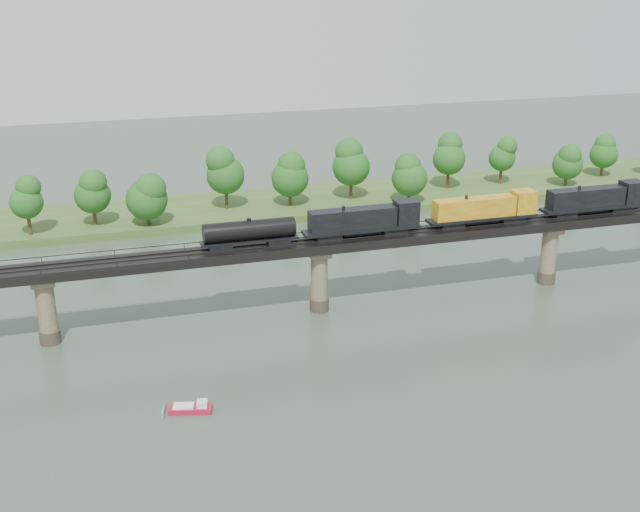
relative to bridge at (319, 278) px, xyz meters
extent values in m
plane|color=#334133|center=(0.00, -30.00, -5.46)|extent=(400.00, 400.00, 0.00)
cube|color=#385421|center=(0.00, 55.00, -4.66)|extent=(300.00, 24.00, 1.60)
cylinder|color=#473A2D|center=(-40.00, 0.00, -4.46)|extent=(3.00, 3.00, 2.00)
cylinder|color=#826F55|center=(-40.00, 0.00, 0.04)|extent=(2.60, 2.60, 9.00)
cube|color=#826F55|center=(-40.00, 0.00, 4.04)|extent=(3.20, 3.20, 1.00)
cylinder|color=#473A2D|center=(0.00, 0.00, -4.46)|extent=(3.00, 3.00, 2.00)
cylinder|color=#826F55|center=(0.00, 0.00, 0.04)|extent=(2.60, 2.60, 9.00)
cube|color=#826F55|center=(0.00, 0.00, 4.04)|extent=(3.20, 3.20, 1.00)
cylinder|color=#473A2D|center=(40.00, 0.00, -4.46)|extent=(3.00, 3.00, 2.00)
cylinder|color=#826F55|center=(40.00, 0.00, 0.04)|extent=(2.60, 2.60, 9.00)
cube|color=#826F55|center=(40.00, 0.00, 4.04)|extent=(3.20, 3.20, 1.00)
cube|color=black|center=(0.00, 0.00, 5.29)|extent=(220.00, 5.00, 1.50)
cube|color=black|center=(0.00, -0.75, 6.12)|extent=(220.00, 0.12, 0.16)
cube|color=black|center=(0.00, 0.75, 6.12)|extent=(220.00, 0.12, 0.16)
cube|color=black|center=(0.00, -2.40, 6.74)|extent=(220.00, 0.10, 0.10)
cube|color=black|center=(0.00, 2.40, 6.74)|extent=(220.00, 0.10, 0.10)
cube|color=black|center=(0.00, -2.40, 6.39)|extent=(0.08, 0.08, 0.70)
cube|color=black|center=(0.00, 2.40, 6.39)|extent=(0.08, 0.08, 0.70)
cylinder|color=#382619|center=(-44.43, 46.31, -2.10)|extent=(0.70, 0.70, 3.51)
sphere|color=#194D16|center=(-44.43, 46.31, 2.57)|extent=(6.31, 6.31, 6.31)
sphere|color=#194D16|center=(-44.43, 46.31, 5.50)|extent=(4.73, 4.73, 4.73)
cylinder|color=#382619|center=(-32.24, 48.84, -2.19)|extent=(0.70, 0.70, 3.34)
sphere|color=#194D16|center=(-32.24, 48.84, 2.27)|extent=(7.18, 7.18, 7.18)
sphere|color=#194D16|center=(-32.24, 48.84, 5.06)|extent=(5.39, 5.39, 5.39)
cylinder|color=#382619|center=(-22.01, 46.15, -2.45)|extent=(0.70, 0.70, 2.83)
sphere|color=#194D16|center=(-22.01, 46.15, 1.32)|extent=(8.26, 8.26, 8.26)
sphere|color=#194D16|center=(-22.01, 46.15, 3.68)|extent=(6.19, 6.19, 6.19)
cylinder|color=#382619|center=(-5.04, 52.68, -1.88)|extent=(0.70, 0.70, 3.96)
sphere|color=#194D16|center=(-5.04, 52.68, 3.41)|extent=(8.07, 8.07, 8.07)
sphere|color=#194D16|center=(-5.04, 52.68, 6.71)|extent=(6.05, 6.05, 6.05)
cylinder|color=#382619|center=(8.52, 51.14, -2.23)|extent=(0.70, 0.70, 3.27)
sphere|color=#194D16|center=(8.52, 51.14, 2.13)|extent=(8.03, 8.03, 8.03)
sphere|color=#194D16|center=(8.52, 51.14, 4.85)|extent=(6.02, 6.02, 6.02)
cylinder|color=#382619|center=(22.65, 52.31, -1.90)|extent=(0.70, 0.70, 3.92)
sphere|color=#194D16|center=(22.65, 52.31, 3.33)|extent=(8.29, 8.29, 8.29)
sphere|color=#194D16|center=(22.65, 52.31, 6.60)|extent=(6.21, 6.21, 6.21)
cylinder|color=#382619|center=(33.59, 45.35, -2.35)|extent=(0.70, 0.70, 3.02)
sphere|color=#194D16|center=(33.59, 45.35, 1.69)|extent=(7.74, 7.74, 7.74)
sphere|color=#194D16|center=(33.59, 45.35, 4.21)|extent=(5.80, 5.80, 5.80)
cylinder|color=#382619|center=(46.81, 54.03, -1.96)|extent=(0.70, 0.70, 3.80)
sphere|color=#194D16|center=(46.81, 54.03, 3.10)|extent=(7.47, 7.47, 7.47)
sphere|color=#194D16|center=(46.81, 54.03, 6.27)|extent=(5.60, 5.60, 5.60)
cylinder|color=#382619|center=(60.48, 54.26, -2.17)|extent=(0.70, 0.70, 3.38)
sphere|color=#194D16|center=(60.48, 54.26, 2.34)|extent=(6.23, 6.23, 6.23)
sphere|color=#194D16|center=(60.48, 54.26, 5.16)|extent=(4.67, 4.67, 4.67)
cylinder|color=#382619|center=(74.35, 48.39, -2.47)|extent=(0.70, 0.70, 2.77)
sphere|color=#194D16|center=(74.35, 48.39, 1.22)|extent=(7.04, 7.04, 7.04)
sphere|color=#194D16|center=(74.35, 48.39, 3.54)|extent=(5.28, 5.28, 5.28)
cylinder|color=#382619|center=(87.62, 53.57, -2.39)|extent=(0.70, 0.70, 2.94)
sphere|color=#194D16|center=(87.62, 53.57, 1.54)|extent=(6.73, 6.73, 6.73)
sphere|color=#194D16|center=(87.62, 53.57, 3.99)|extent=(5.05, 5.05, 5.05)
cube|color=black|center=(52.67, 0.00, 6.57)|extent=(3.87, 2.32, 1.06)
cube|color=black|center=(42.03, 0.00, 6.57)|extent=(3.87, 2.32, 1.06)
cube|color=black|center=(47.35, 0.00, 7.25)|extent=(18.38, 2.90, 0.48)
cube|color=black|center=(45.90, 0.00, 9.04)|extent=(13.54, 2.61, 3.10)
cube|color=black|center=(54.61, 0.00, 9.33)|extent=(3.48, 2.90, 3.68)
cylinder|color=black|center=(47.35, 0.00, 6.72)|extent=(5.80, 1.35, 1.35)
cube|color=black|center=(32.36, 0.00, 6.57)|extent=(3.87, 2.32, 1.06)
cube|color=black|center=(21.72, 0.00, 6.57)|extent=(3.87, 2.32, 1.06)
cube|color=black|center=(27.04, 0.00, 7.25)|extent=(18.38, 2.90, 0.48)
cube|color=gold|center=(25.59, 0.00, 9.04)|extent=(13.54, 2.61, 3.10)
cube|color=gold|center=(34.29, 0.00, 9.33)|extent=(3.48, 2.90, 3.68)
cylinder|color=black|center=(27.04, 0.00, 6.72)|extent=(5.80, 1.35, 1.35)
cube|color=black|center=(12.05, 0.00, 6.57)|extent=(3.87, 2.32, 1.06)
cube|color=black|center=(1.41, 0.00, 6.57)|extent=(3.87, 2.32, 1.06)
cube|color=black|center=(6.73, 0.00, 7.25)|extent=(18.38, 2.90, 0.48)
cube|color=black|center=(5.28, 0.00, 9.04)|extent=(13.54, 2.61, 3.10)
cube|color=black|center=(13.98, 0.00, 9.33)|extent=(3.48, 2.90, 3.68)
cylinder|color=black|center=(6.73, 0.00, 6.72)|extent=(5.80, 1.35, 1.35)
cube|color=black|center=(-6.33, 0.00, 6.57)|extent=(3.39, 2.13, 1.06)
cube|color=black|center=(-15.04, 0.00, 6.57)|extent=(3.39, 2.13, 1.06)
cube|color=black|center=(-10.68, 0.00, 7.20)|extent=(14.51, 2.32, 0.29)
cylinder|color=black|center=(-10.68, 0.00, 8.75)|extent=(13.54, 2.90, 2.90)
cylinder|color=black|center=(-10.68, 0.00, 10.30)|extent=(0.68, 0.68, 0.48)
cube|color=#AA132F|center=(-23.37, -24.28, -5.10)|extent=(5.45, 3.05, 0.72)
cube|color=white|center=(-24.17, -24.08, -4.69)|extent=(2.77, 2.10, 0.26)
cube|color=white|center=(-21.97, -24.63, -4.38)|extent=(1.50, 1.50, 0.72)
camera|label=1|loc=(-32.16, -109.64, 46.02)|focal=45.00mm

